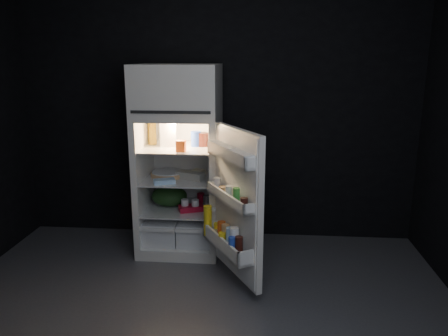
# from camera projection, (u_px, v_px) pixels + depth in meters

# --- Properties ---
(floor) EXTENTS (4.00, 3.40, 0.00)m
(floor) POSITION_uv_depth(u_px,v_px,m) (194.00, 326.00, 3.08)
(floor) COLOR #4B4B50
(floor) RESTS_ON ground
(wall_back) EXTENTS (4.00, 0.00, 2.70)m
(wall_back) POSITION_uv_depth(u_px,v_px,m) (217.00, 107.00, 4.39)
(wall_back) COLOR black
(wall_back) RESTS_ON ground
(wall_front) EXTENTS (4.00, 0.00, 2.70)m
(wall_front) POSITION_uv_depth(u_px,v_px,m) (84.00, 258.00, 1.11)
(wall_front) COLOR black
(wall_front) RESTS_ON ground
(refrigerator) EXTENTS (0.76, 0.71, 1.78)m
(refrigerator) POSITION_uv_depth(u_px,v_px,m) (180.00, 153.00, 4.15)
(refrigerator) COLOR white
(refrigerator) RESTS_ON ground
(fridge_door) EXTENTS (0.52, 0.72, 1.22)m
(fridge_door) POSITION_uv_depth(u_px,v_px,m) (234.00, 207.00, 3.49)
(fridge_door) COLOR white
(fridge_door) RESTS_ON ground
(milk_jug) EXTENTS (0.16, 0.16, 0.24)m
(milk_jug) POSITION_uv_depth(u_px,v_px,m) (168.00, 133.00, 4.10)
(milk_jug) COLOR white
(milk_jug) RESTS_ON refrigerator
(mayo_jar) EXTENTS (0.13, 0.13, 0.14)m
(mayo_jar) POSITION_uv_depth(u_px,v_px,m) (196.00, 139.00, 4.09)
(mayo_jar) COLOR #1F3CA9
(mayo_jar) RESTS_ON refrigerator
(jam_jar) EXTENTS (0.11, 0.11, 0.13)m
(jam_jar) POSITION_uv_depth(u_px,v_px,m) (203.00, 139.00, 4.09)
(jam_jar) COLOR black
(jam_jar) RESTS_ON refrigerator
(amber_bottle) EXTENTS (0.10, 0.10, 0.22)m
(amber_bottle) POSITION_uv_depth(u_px,v_px,m) (152.00, 133.00, 4.18)
(amber_bottle) COLOR gold
(amber_bottle) RESTS_ON refrigerator
(small_carton) EXTENTS (0.09, 0.07, 0.10)m
(small_carton) POSITION_uv_depth(u_px,v_px,m) (181.00, 146.00, 3.87)
(small_carton) COLOR #E1561A
(small_carton) RESTS_ON refrigerator
(egg_carton) EXTENTS (0.29, 0.20, 0.07)m
(egg_carton) POSITION_uv_depth(u_px,v_px,m) (190.00, 176.00, 4.09)
(egg_carton) COLOR gray
(egg_carton) RESTS_ON refrigerator
(pie) EXTENTS (0.41, 0.41, 0.04)m
(pie) POSITION_uv_depth(u_px,v_px,m) (168.00, 174.00, 4.20)
(pie) COLOR tan
(pie) RESTS_ON refrigerator
(flat_package) EXTENTS (0.21, 0.16, 0.04)m
(flat_package) POSITION_uv_depth(u_px,v_px,m) (164.00, 181.00, 3.96)
(flat_package) COLOR #9CC7F1
(flat_package) RESTS_ON refrigerator
(wrapped_pkg) EXTENTS (0.14, 0.13, 0.05)m
(wrapped_pkg) POSITION_uv_depth(u_px,v_px,m) (199.00, 172.00, 4.25)
(wrapped_pkg) COLOR beige
(wrapped_pkg) RESTS_ON refrigerator
(produce_bag) EXTENTS (0.43, 0.40, 0.20)m
(produce_bag) POSITION_uv_depth(u_px,v_px,m) (169.00, 196.00, 4.26)
(produce_bag) COLOR #193815
(produce_bag) RESTS_ON refrigerator
(yogurt_tray) EXTENTS (0.26, 0.20, 0.05)m
(yogurt_tray) POSITION_uv_depth(u_px,v_px,m) (191.00, 208.00, 4.14)
(yogurt_tray) COLOR #AB0E26
(yogurt_tray) RESTS_ON refrigerator
(small_can_red) EXTENTS (0.08, 0.08, 0.09)m
(small_can_red) POSITION_uv_depth(u_px,v_px,m) (201.00, 198.00, 4.38)
(small_can_red) COLOR #AB0E26
(small_can_red) RESTS_ON refrigerator
(small_can_silver) EXTENTS (0.07, 0.07, 0.09)m
(small_can_silver) POSITION_uv_depth(u_px,v_px,m) (206.00, 200.00, 4.31)
(small_can_silver) COLOR #B9B9BE
(small_can_silver) RESTS_ON refrigerator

